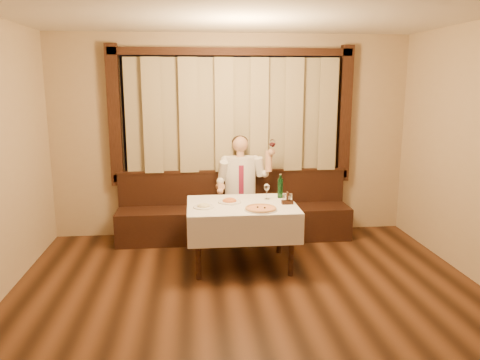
{
  "coord_description": "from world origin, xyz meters",
  "views": [
    {
      "loc": [
        -0.55,
        -3.55,
        2.15
      ],
      "look_at": [
        0.0,
        1.9,
        1.0
      ],
      "focal_mm": 35.0,
      "sensor_mm": 36.0,
      "label": 1
    }
  ],
  "objects": [
    {
      "name": "pasta_cream",
      "position": [
        -0.45,
        1.59,
        0.79
      ],
      "size": [
        0.24,
        0.24,
        0.08
      ],
      "rotation": [
        0.0,
        0.0,
        0.31
      ],
      "color": "white",
      "rests_on": "dining_table"
    },
    {
      "name": "banquette",
      "position": [
        0.0,
        2.72,
        0.31
      ],
      "size": [
        3.2,
        0.61,
        0.94
      ],
      "color": "black",
      "rests_on": "ground"
    },
    {
      "name": "cruet_caddy",
      "position": [
        0.53,
        1.65,
        0.81
      ],
      "size": [
        0.13,
        0.07,
        0.14
      ],
      "rotation": [
        0.0,
        0.0,
        0.02
      ],
      "color": "black",
      "rests_on": "dining_table"
    },
    {
      "name": "pizza",
      "position": [
        0.18,
        1.42,
        0.77
      ],
      "size": [
        0.37,
        0.37,
        0.04
      ],
      "rotation": [
        0.0,
        0.0,
        -0.27
      ],
      "color": "white",
      "rests_on": "dining_table"
    },
    {
      "name": "room",
      "position": [
        -0.0,
        0.97,
        1.5
      ],
      "size": [
        5.01,
        6.01,
        2.81
      ],
      "color": "black",
      "rests_on": "ground"
    },
    {
      "name": "pasta_red",
      "position": [
        -0.14,
        1.78,
        0.79
      ],
      "size": [
        0.27,
        0.27,
        0.09
      ],
      "rotation": [
        0.0,
        0.0,
        0.09
      ],
      "color": "white",
      "rests_on": "dining_table"
    },
    {
      "name": "green_bottle",
      "position": [
        0.5,
        1.95,
        0.88
      ],
      "size": [
        0.07,
        0.07,
        0.3
      ],
      "rotation": [
        0.0,
        0.0,
        -0.36
      ],
      "color": "#0D4019",
      "rests_on": "dining_table"
    },
    {
      "name": "seated_man",
      "position": [
        0.09,
        2.63,
        0.83
      ],
      "size": [
        0.8,
        0.6,
        1.44
      ],
      "color": "black",
      "rests_on": "ground"
    },
    {
      "name": "table_wine_glass",
      "position": [
        0.32,
        1.89,
        0.9
      ],
      "size": [
        0.07,
        0.07,
        0.2
      ],
      "rotation": [
        0.0,
        0.0,
        -0.16
      ],
      "color": "white",
      "rests_on": "dining_table"
    },
    {
      "name": "dining_table",
      "position": [
        0.0,
        1.7,
        0.65
      ],
      "size": [
        1.27,
        0.97,
        0.76
      ],
      "color": "black",
      "rests_on": "ground"
    }
  ]
}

